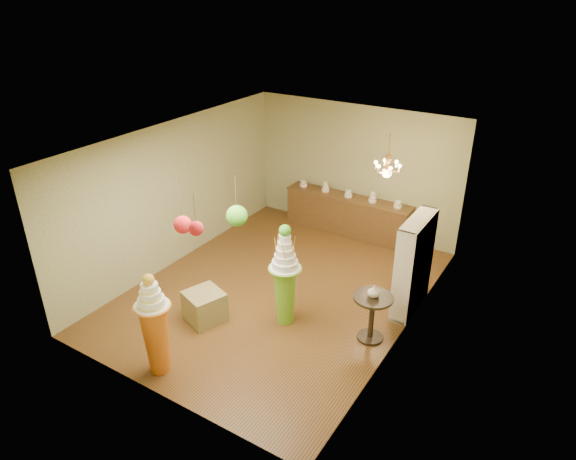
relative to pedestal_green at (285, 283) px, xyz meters
The scene contains 17 objects.
floor 1.26m from the pedestal_green, 129.13° to the left, with size 6.50×6.50×0.00m, color brown.
ceiling 2.42m from the pedestal_green, 129.13° to the left, with size 6.50×6.50×0.00m, color silver.
wall_back 4.12m from the pedestal_green, 98.79° to the left, with size 5.00×0.04×3.00m, color tan.
wall_front 2.66m from the pedestal_green, 104.01° to the right, with size 5.00×0.04×3.00m, color tan.
wall_left 3.29m from the pedestal_green, 166.27° to the left, with size 0.04×6.50×3.00m, color tan.
wall_right 2.15m from the pedestal_green, 22.08° to the left, with size 0.04×6.50×3.00m, color tan.
pedestal_green is the anchor object (origin of this frame).
pedestal_orange 2.31m from the pedestal_green, 115.13° to the right, with size 0.62×0.62×1.72m.
burlap_riser 1.51m from the pedestal_green, 149.76° to the right, with size 0.61×0.61×0.55m, color #92834F.
sideboard 3.80m from the pedestal_green, 99.44° to the left, with size 3.04×0.54×1.16m.
shelving_unit 2.32m from the pedestal_green, 42.29° to the left, with size 0.33×1.20×1.80m.
round_table 1.54m from the pedestal_green, 12.90° to the left, with size 0.86×0.86×0.84m.
vase 1.53m from the pedestal_green, 12.90° to the left, with size 0.20×0.20×0.21m, color silver.
pom_red_left 2.29m from the pedestal_green, 116.56° to the right, with size 0.26×0.26×0.80m.
pom_green_mid 1.77m from the pedestal_green, 110.25° to the right, with size 0.32×0.32×0.85m.
pom_red_right 2.47m from the pedestal_green, 99.17° to the right, with size 0.20×0.20×0.61m.
chandelier 2.81m from the pedestal_green, 69.82° to the left, with size 0.57×0.57×0.85m.
Camera 1 is at (4.60, -7.06, 5.50)m, focal length 32.00 mm.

